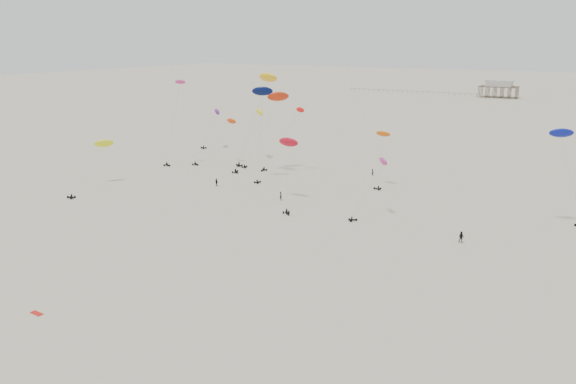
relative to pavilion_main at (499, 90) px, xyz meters
The scene contains 21 objects.
ground_plane 150.39m from the pavilion_main, 86.19° to the right, with size 900.00×900.00×0.00m, color #C1B199.
pavilion_main is the anchor object (origin of this frame).
pier_fence 52.11m from the pavilion_main, behind, with size 80.20×0.20×1.50m.
rig_1 224.38m from the pavilion_main, 86.76° to the right, with size 4.16×7.52×12.67m.
rig_2 221.73m from the pavilion_main, 93.72° to the right, with size 9.14×8.98×16.97m.
rig_3 246.42m from the pavilion_main, 85.44° to the right, with size 5.13×10.75×12.18m.
rig_4 244.67m from the pavilion_main, 89.97° to the right, with size 9.82×13.73×16.57m.
rig_5 224.92m from the pavilion_main, 98.68° to the right, with size 8.36×11.23×14.48m.
rig_6 225.56m from the pavilion_main, 94.71° to the right, with size 9.38×10.24×24.87m.
rig_7 210.57m from the pavilion_main, 103.28° to the right, with size 5.53×7.99×12.14m.
rig_8 259.01m from the pavilion_main, 99.75° to the right, with size 8.09×17.78×17.24m.
rig_9 233.64m from the pavilion_main, 100.68° to the right, with size 3.21×8.62×22.22m.
rig_10 238.07m from the pavilion_main, 77.78° to the right, with size 8.48×4.65×17.26m.
rig_11 220.48m from the pavilion_main, 94.73° to the right, with size 10.36×9.21×20.16m.
rig_12 230.76m from the pavilion_main, 93.85° to the right, with size 6.54×10.41×21.91m.
rig_13 215.10m from the pavilion_main, 97.51° to the right, with size 5.61×16.95×17.22m.
spectator_0 246.01m from the pavilion_main, 90.20° to the right, with size 0.77×0.53×2.13m, color black.
spectator_1 255.98m from the pavilion_main, 81.51° to the right, with size 1.10×0.64×2.25m, color black.
spectator_2 244.09m from the pavilion_main, 94.57° to the right, with size 1.24×0.67×2.10m, color black.
spectator_3 216.33m from the pavilion_main, 87.93° to the right, with size 0.72×0.49×1.98m, color black.
grounded_kite_b 304.03m from the pavilion_main, 90.28° to the right, with size 1.80×0.70×0.07m, color red.
Camera 1 is at (46.01, 7.17, 32.38)m, focal length 35.00 mm.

